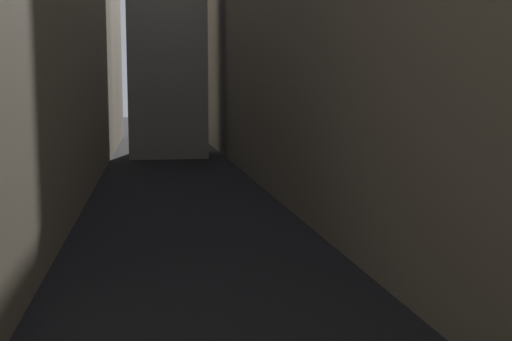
{
  "coord_description": "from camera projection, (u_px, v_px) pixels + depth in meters",
  "views": [
    {
      "loc": [
        -1.9,
        7.98,
        6.25
      ],
      "look_at": [
        0.0,
        19.39,
        4.86
      ],
      "focal_mm": 45.34,
      "sensor_mm": 36.0,
      "label": 1
    }
  ],
  "objects": [
    {
      "name": "building_block_right",
      "position": [
        373.0,
        4.0,
        42.88
      ],
      "size": [
        14.99,
        108.0,
        24.33
      ],
      "primitive_type": "cube",
      "color": "#756B5B",
      "rests_on": "ground"
    },
    {
      "name": "ground_plane",
      "position": [
        181.0,
        194.0,
        40.24
      ],
      "size": [
        264.0,
        264.0,
        0.0
      ],
      "primitive_type": "plane",
      "color": "black"
    }
  ]
}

